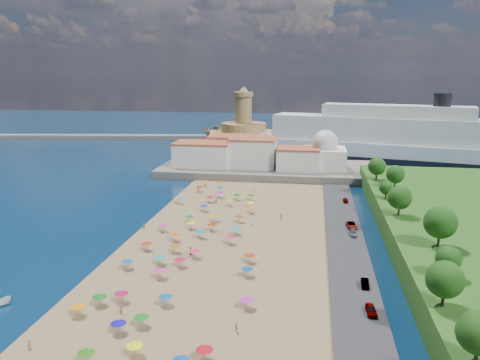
# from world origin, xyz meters

# --- Properties ---
(ground) EXTENTS (700.00, 700.00, 0.00)m
(ground) POSITION_xyz_m (0.00, 0.00, 0.00)
(ground) COLOR #071938
(ground) RESTS_ON ground
(terrace) EXTENTS (90.00, 36.00, 3.00)m
(terrace) POSITION_xyz_m (10.00, 73.00, 1.50)
(terrace) COLOR #59544C
(terrace) RESTS_ON ground
(jetty) EXTENTS (18.00, 70.00, 2.40)m
(jetty) POSITION_xyz_m (-12.00, 108.00, 1.20)
(jetty) COLOR #59544C
(jetty) RESTS_ON ground
(breakwater) EXTENTS (199.03, 34.77, 2.60)m
(breakwater) POSITION_xyz_m (-110.00, 153.00, 1.30)
(breakwater) COLOR #59544C
(breakwater) RESTS_ON ground
(waterfront_buildings) EXTENTS (57.00, 29.00, 11.00)m
(waterfront_buildings) POSITION_xyz_m (-3.05, 73.64, 7.88)
(waterfront_buildings) COLOR silver
(waterfront_buildings) RESTS_ON terrace
(domed_building) EXTENTS (16.00, 16.00, 15.00)m
(domed_building) POSITION_xyz_m (30.00, 71.00, 8.97)
(domed_building) COLOR silver
(domed_building) RESTS_ON terrace
(fortress) EXTENTS (40.00, 40.00, 32.40)m
(fortress) POSITION_xyz_m (-12.00, 138.00, 6.68)
(fortress) COLOR #A68353
(fortress) RESTS_ON ground
(cruise_ship) EXTENTS (142.22, 52.51, 30.83)m
(cruise_ship) POSITION_xyz_m (62.20, 110.05, 9.13)
(cruise_ship) COLOR black
(cruise_ship) RESTS_ON ground
(beach_parasols) EXTENTS (32.16, 115.06, 2.20)m
(beach_parasols) POSITION_xyz_m (-1.74, -10.18, 2.15)
(beach_parasols) COLOR gray
(beach_parasols) RESTS_ON beach
(beachgoers) EXTENTS (35.16, 98.17, 1.88)m
(beachgoers) POSITION_xyz_m (-1.37, 0.62, 1.12)
(beachgoers) COLOR tan
(beachgoers) RESTS_ON beach
(parked_cars) EXTENTS (2.77, 72.71, 1.40)m
(parked_cars) POSITION_xyz_m (36.00, -4.35, 1.36)
(parked_cars) COLOR gray
(parked_cars) RESTS_ON promenade
(hillside_trees) EXTENTS (11.51, 103.88, 8.31)m
(hillside_trees) POSITION_xyz_m (47.58, -7.88, 10.34)
(hillside_trees) COLOR #382314
(hillside_trees) RESTS_ON hillside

